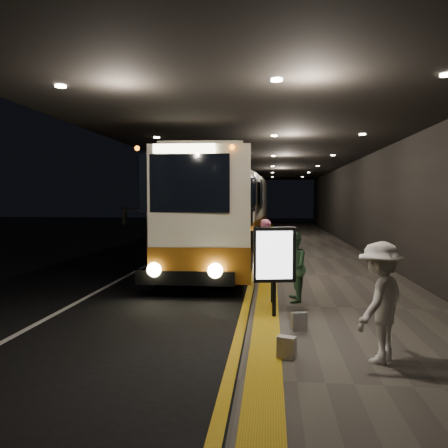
# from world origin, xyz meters

# --- Properties ---
(ground) EXTENTS (90.00, 90.00, 0.00)m
(ground) POSITION_xyz_m (0.00, 0.00, 0.00)
(ground) COLOR black
(lane_line_white) EXTENTS (0.12, 50.00, 0.01)m
(lane_line_white) POSITION_xyz_m (-1.80, 5.00, 0.01)
(lane_line_white) COLOR silver
(lane_line_white) RESTS_ON ground
(kerb_stripe_yellow) EXTENTS (0.18, 50.00, 0.01)m
(kerb_stripe_yellow) POSITION_xyz_m (2.35, 5.00, 0.01)
(kerb_stripe_yellow) COLOR gold
(kerb_stripe_yellow) RESTS_ON ground
(sidewalk) EXTENTS (4.50, 50.00, 0.15)m
(sidewalk) POSITION_xyz_m (4.75, 5.00, 0.07)
(sidewalk) COLOR #514C44
(sidewalk) RESTS_ON ground
(tactile_strip) EXTENTS (0.50, 50.00, 0.01)m
(tactile_strip) POSITION_xyz_m (2.85, 5.00, 0.16)
(tactile_strip) COLOR gold
(tactile_strip) RESTS_ON sidewalk
(terminal_wall) EXTENTS (0.10, 50.00, 6.00)m
(terminal_wall) POSITION_xyz_m (7.00, 5.00, 3.00)
(terminal_wall) COLOR black
(terminal_wall) RESTS_ON ground
(support_columns) EXTENTS (0.80, 24.80, 4.40)m
(support_columns) POSITION_xyz_m (-1.50, 4.00, 2.20)
(support_columns) COLOR black
(support_columns) RESTS_ON ground
(canopy) EXTENTS (9.00, 50.00, 0.40)m
(canopy) POSITION_xyz_m (2.50, 5.00, 4.60)
(canopy) COLOR black
(canopy) RESTS_ON support_columns
(coach_main) EXTENTS (3.29, 12.62, 3.90)m
(coach_main) POSITION_xyz_m (0.79, 3.88, 1.87)
(coach_main) COLOR #EFE7C8
(coach_main) RESTS_ON ground
(coach_second) EXTENTS (3.11, 12.63, 3.94)m
(coach_second) POSITION_xyz_m (1.02, 15.62, 1.89)
(coach_second) COLOR #EFE7C8
(coach_second) RESTS_ON ground
(coach_third) EXTENTS (3.15, 12.18, 3.79)m
(coach_third) POSITION_xyz_m (0.79, 31.05, 1.82)
(coach_third) COLOR #EFE7C8
(coach_third) RESTS_ON ground
(passenger_boarding) EXTENTS (0.65, 0.77, 1.79)m
(passenger_boarding) POSITION_xyz_m (2.80, -0.09, 1.05)
(passenger_boarding) COLOR #C45B84
(passenger_boarding) RESTS_ON sidewalk
(passenger_waiting_green) EXTENTS (0.54, 0.83, 1.65)m
(passenger_waiting_green) POSITION_xyz_m (3.43, -2.77, 0.97)
(passenger_waiting_green) COLOR #36623D
(passenger_waiting_green) RESTS_ON sidewalk
(passenger_waiting_white) EXTENTS (1.10, 1.24, 1.77)m
(passenger_waiting_white) POSITION_xyz_m (4.53, -6.37, 1.04)
(passenger_waiting_white) COLOR white
(passenger_waiting_white) RESTS_ON sidewalk
(bag_polka) EXTENTS (0.30, 0.20, 0.33)m
(bag_polka) POSITION_xyz_m (3.45, -4.99, 0.32)
(bag_polka) COLOR black
(bag_polka) RESTS_ON sidewalk
(bag_plain) EXTENTS (0.31, 0.24, 0.34)m
(bag_plain) POSITION_xyz_m (3.17, -6.42, 0.32)
(bag_plain) COLOR beige
(bag_plain) RESTS_ON sidewalk
(info_sign) EXTENTS (0.87, 0.28, 1.83)m
(info_sign) POSITION_xyz_m (3.00, -4.11, 1.38)
(info_sign) COLOR black
(info_sign) RESTS_ON sidewalk
(stanchion_post) EXTENTS (0.05, 0.05, 1.06)m
(stanchion_post) POSITION_xyz_m (2.96, -2.92, 0.68)
(stanchion_post) COLOR black
(stanchion_post) RESTS_ON sidewalk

